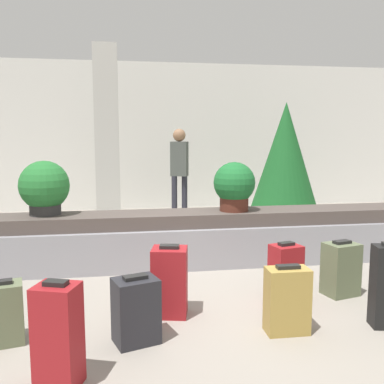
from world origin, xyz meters
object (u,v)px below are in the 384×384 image
suitcase_3 (136,310)px  suitcase_4 (2,314)px  pillar (107,137)px  potted_plant_1 (44,188)px  suitcase_5 (287,300)px  decorated_tree (285,158)px  suitcase_7 (170,281)px  suitcase_8 (341,269)px  potted_plant_0 (234,186)px  suitcase_6 (58,336)px  suitcase_1 (285,274)px  traveler_0 (179,165)px

suitcase_3 → suitcase_4: size_ratio=1.07×
pillar → suitcase_4: 4.73m
pillar → potted_plant_1: bearing=-104.8°
suitcase_5 → decorated_tree: (1.69, 4.43, 0.93)m
suitcase_3 → suitcase_7: bearing=38.4°
suitcase_8 → potted_plant_0: (-0.78, 1.31, 0.71)m
potted_plant_0 → pillar: bearing=122.3°
suitcase_3 → suitcase_8: 2.21m
suitcase_4 → suitcase_5: 2.27m
suitcase_3 → potted_plant_0: bearing=39.0°
suitcase_5 → suitcase_6: size_ratio=0.81×
suitcase_6 → suitcase_8: size_ratio=1.26×
suitcase_4 → suitcase_8: suitcase_8 is taller
suitcase_8 → potted_plant_0: potted_plant_0 is taller
suitcase_5 → potted_plant_1: size_ratio=0.88×
suitcase_6 → suitcase_1: bearing=48.8°
suitcase_7 → traveler_0: 4.61m
suitcase_1 → suitcase_8: (0.63, 0.10, -0.02)m
potted_plant_0 → potted_plant_1: (-2.33, 0.10, 0.01)m
pillar → suitcase_1: bearing=-65.8°
suitcase_6 → suitcase_8: bearing=44.3°
suitcase_3 → suitcase_6: bearing=-151.8°
suitcase_4 → decorated_tree: 5.89m
suitcase_5 → potted_plant_1: bearing=137.7°
suitcase_1 → suitcase_8: suitcase_1 is taller
suitcase_5 → decorated_tree: bearing=70.2°
potted_plant_0 → suitcase_1: bearing=-83.9°
suitcase_4 → suitcase_5: (2.27, -0.17, 0.03)m
suitcase_3 → suitcase_5: suitcase_5 is taller
potted_plant_0 → decorated_tree: 2.90m
pillar → decorated_tree: 3.30m
suitcase_4 → suitcase_7: size_ratio=0.79×
suitcase_3 → decorated_tree: decorated_tree is taller
suitcase_5 → suitcase_6: bearing=-163.1°
suitcase_6 → decorated_tree: size_ratio=0.32×
traveler_0 → decorated_tree: decorated_tree is taller
suitcase_8 → traveler_0: (-1.10, 4.28, 0.78)m
suitcase_4 → suitcase_6: 0.85m
pillar → suitcase_8: pillar is taller
pillar → traveler_0: (1.35, 0.34, -0.55)m
decorated_tree → potted_plant_0: bearing=-123.9°
potted_plant_1 → suitcase_8: bearing=-24.3°
suitcase_4 → decorated_tree: bearing=34.2°
suitcase_1 → decorated_tree: (1.46, 3.81, 0.92)m
suitcase_7 → suitcase_5: bearing=-16.7°
suitcase_4 → suitcase_5: size_ratio=0.89×
suitcase_6 → suitcase_7: size_ratio=1.09×
suitcase_1 → suitcase_8: bearing=-4.9°
suitcase_1 → suitcase_3: 1.58m
suitcase_5 → suitcase_8: 1.12m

